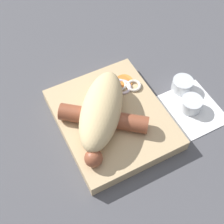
{
  "coord_description": "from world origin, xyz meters",
  "views": [
    {
      "loc": [
        -0.29,
        0.15,
        0.51
      ],
      "look_at": [
        0.0,
        0.0,
        0.04
      ],
      "focal_mm": 50.0,
      "sensor_mm": 36.0,
      "label": 1
    }
  ],
  "objects_px": {
    "bread_roll": "(102,110)",
    "sausage": "(103,118)",
    "condiment_cup_near": "(191,105)",
    "food_tray": "(112,119)",
    "condiment_cup_far": "(182,85)"
  },
  "relations": [
    {
      "from": "bread_roll",
      "to": "sausage",
      "type": "bearing_deg",
      "value": 175.06
    },
    {
      "from": "bread_roll",
      "to": "condiment_cup_near",
      "type": "distance_m",
      "value": 0.18
    },
    {
      "from": "sausage",
      "to": "condiment_cup_near",
      "type": "height_order",
      "value": "sausage"
    },
    {
      "from": "food_tray",
      "to": "bread_roll",
      "type": "relative_size",
      "value": 1.28
    },
    {
      "from": "sausage",
      "to": "condiment_cup_near",
      "type": "distance_m",
      "value": 0.18
    },
    {
      "from": "food_tray",
      "to": "sausage",
      "type": "distance_m",
      "value": 0.04
    },
    {
      "from": "condiment_cup_near",
      "to": "condiment_cup_far",
      "type": "distance_m",
      "value": 0.05
    },
    {
      "from": "food_tray",
      "to": "condiment_cup_far",
      "type": "distance_m",
      "value": 0.17
    },
    {
      "from": "bread_roll",
      "to": "condiment_cup_far",
      "type": "xyz_separation_m",
      "value": [
        0.01,
        -0.19,
        -0.05
      ]
    },
    {
      "from": "food_tray",
      "to": "bread_roll",
      "type": "bearing_deg",
      "value": 92.23
    },
    {
      "from": "food_tray",
      "to": "sausage",
      "type": "relative_size",
      "value": 1.45
    },
    {
      "from": "condiment_cup_near",
      "to": "condiment_cup_far",
      "type": "bearing_deg",
      "value": -14.86
    },
    {
      "from": "food_tray",
      "to": "condiment_cup_near",
      "type": "distance_m",
      "value": 0.16
    },
    {
      "from": "bread_roll",
      "to": "condiment_cup_far",
      "type": "relative_size",
      "value": 4.23
    },
    {
      "from": "bread_roll",
      "to": "sausage",
      "type": "distance_m",
      "value": 0.02
    }
  ]
}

